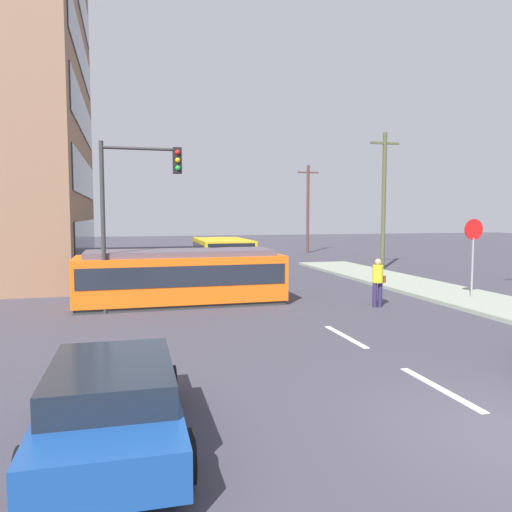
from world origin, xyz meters
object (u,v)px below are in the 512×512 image
Objects in this scene: parked_sedan_near at (113,400)px; utility_pole_far at (308,207)px; utility_pole_mid at (384,198)px; streetcar_tram at (181,276)px; stop_sign at (473,242)px; pedestrian_crossing at (378,280)px; city_bus at (222,255)px; traffic_light_mast at (133,195)px.

parked_sedan_near is 35.58m from utility_pole_far.
parked_sedan_near is 24.42m from utility_pole_mid.
utility_pole_mid reaches higher than streetcar_tram.
utility_pole_far is at bearing 83.79° from stop_sign.
streetcar_tram is 6.89m from pedestrian_crossing.
city_bus is 0.94× the size of traffic_light_mast.
city_bus is at bearing 126.95° from stop_sign.
city_bus is 3.10× the size of pedestrian_crossing.
utility_pole_mid reaches higher than stop_sign.
streetcar_tram is 10.91m from parked_sedan_near.
stop_sign is at bearing 34.10° from parked_sedan_near.
pedestrian_crossing is 12.86m from utility_pole_mid.
city_bus is 0.71× the size of utility_pole_far.
pedestrian_crossing is 0.23× the size of utility_pole_far.
city_bus is 18.97m from parked_sedan_near.
traffic_light_mast is (-4.59, -8.75, 2.70)m from city_bus.
utility_pole_mid is (2.32, 10.66, 1.93)m from stop_sign.
parked_sedan_near is at bearing -105.57° from city_bus.
traffic_light_mast is (-8.08, 1.21, 2.85)m from pedestrian_crossing.
streetcar_tram is at bearing -146.46° from utility_pole_mid.
utility_pole_far is at bearing 88.90° from utility_pole_mid.
utility_pole_mid is 1.08× the size of utility_pole_far.
parked_sedan_near is (-8.58, -8.31, -0.32)m from pedestrian_crossing.
parked_sedan_near is 0.59× the size of utility_pole_far.
utility_pole_far is at bearing 64.87° from parked_sedan_near.
pedestrian_crossing is 0.39× the size of parked_sedan_near.
traffic_light_mast is 17.22m from utility_pole_mid.
traffic_light_mast reaches higher than parked_sedan_near.
utility_pole_far is (14.55, 22.56, 0.03)m from traffic_light_mast.
utility_pole_far is at bearing 57.18° from traffic_light_mast.
utility_pole_mid is (6.22, 10.80, 3.18)m from pedestrian_crossing.
streetcar_tram is 1.40× the size of city_bus.
utility_pole_mid is (12.69, 8.41, 3.13)m from streetcar_tram.
traffic_light_mast is at bearing -146.16° from utility_pole_mid.
city_bus is at bearing 62.34° from traffic_light_mast.
traffic_light_mast is (0.50, 9.52, 3.17)m from parked_sedan_near.
traffic_light_mast is at bearing -117.66° from city_bus.
streetcar_tram is 4.34× the size of pedestrian_crossing.
utility_pole_far is (6.47, 23.77, 2.87)m from pedestrian_crossing.
stop_sign is at bearing -5.13° from traffic_light_mast.
parked_sedan_near is at bearing -127.76° from utility_pole_mid.
city_bus is 0.66× the size of utility_pole_mid.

